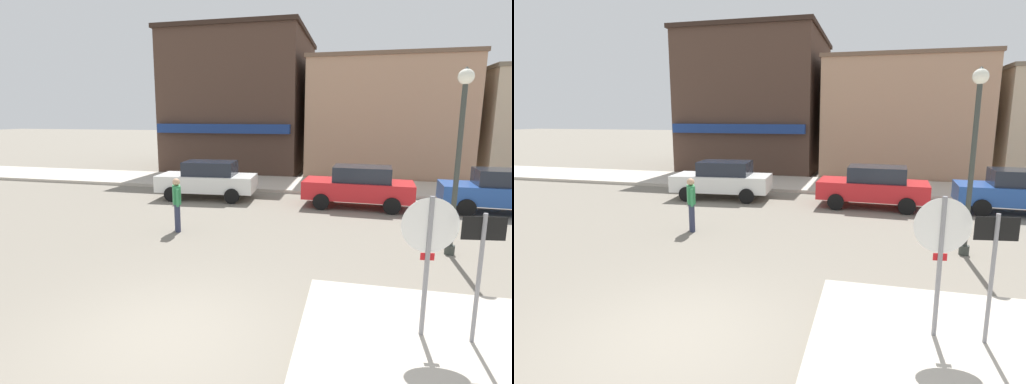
% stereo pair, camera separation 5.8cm
% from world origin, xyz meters
% --- Properties ---
extents(ground_plane, '(160.00, 160.00, 0.00)m').
position_xyz_m(ground_plane, '(0.00, 0.00, 0.00)').
color(ground_plane, gray).
extents(kerb_far, '(80.00, 4.00, 0.15)m').
position_xyz_m(kerb_far, '(0.00, 14.02, 0.07)').
color(kerb_far, beige).
rests_on(kerb_far, ground).
extents(stop_sign, '(0.81, 0.13, 2.30)m').
position_xyz_m(stop_sign, '(3.87, 0.79, 1.52)').
color(stop_sign, gray).
rests_on(stop_sign, ground).
extents(one_way_sign, '(0.60, 0.10, 2.10)m').
position_xyz_m(one_way_sign, '(4.57, 0.75, 1.33)').
color(one_way_sign, gray).
rests_on(one_way_sign, ground).
extents(lamp_post, '(0.36, 0.36, 4.54)m').
position_xyz_m(lamp_post, '(5.18, 5.20, 2.96)').
color(lamp_post, '#333833').
rests_on(lamp_post, ground).
extents(parked_car_nearest, '(4.12, 2.12, 1.56)m').
position_xyz_m(parked_car_nearest, '(-3.12, 10.20, 0.81)').
color(parked_car_nearest, white).
rests_on(parked_car_nearest, ground).
extents(parked_car_second, '(4.08, 2.03, 1.56)m').
position_xyz_m(parked_car_second, '(2.96, 10.04, 0.81)').
color(parked_car_second, red).
rests_on(parked_car_second, ground).
extents(parked_car_third, '(4.07, 2.01, 1.56)m').
position_xyz_m(parked_car_third, '(7.91, 10.30, 0.81)').
color(parked_car_third, '#234C9E').
rests_on(parked_car_third, ground).
extents(pedestrian_crossing_near, '(0.37, 0.52, 1.61)m').
position_xyz_m(pedestrian_crossing_near, '(-2.30, 5.44, 0.87)').
color(pedestrian_crossing_near, '#2D334C').
rests_on(pedestrian_crossing_near, ground).
extents(building_corner_shop, '(8.24, 10.09, 8.40)m').
position_xyz_m(building_corner_shop, '(-4.41, 20.80, 4.20)').
color(building_corner_shop, '#473328').
rests_on(building_corner_shop, ground).
extents(building_storefront_left_near, '(8.63, 8.07, 6.56)m').
position_xyz_m(building_storefront_left_near, '(4.34, 20.14, 3.28)').
color(building_storefront_left_near, tan).
rests_on(building_storefront_left_near, ground).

